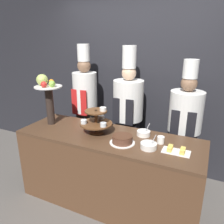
% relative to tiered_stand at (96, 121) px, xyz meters
% --- Properties ---
extents(ground_plane, '(14.00, 14.00, 0.00)m').
position_rel_tiered_stand_xyz_m(ground_plane, '(0.16, -0.37, -1.03)').
color(ground_plane, '#5B5651').
extents(wall_back, '(10.00, 0.06, 2.80)m').
position_rel_tiered_stand_xyz_m(wall_back, '(0.16, 1.03, 0.37)').
color(wall_back, '#232328').
rests_on(wall_back, ground_plane).
extents(buffet_counter, '(2.09, 0.70, 0.88)m').
position_rel_tiered_stand_xyz_m(buffet_counter, '(0.16, -0.02, -0.59)').
color(buffet_counter, brown).
rests_on(buffet_counter, ground_plane).
extents(tiered_stand, '(0.37, 0.37, 0.31)m').
position_rel_tiered_stand_xyz_m(tiered_stand, '(0.00, 0.00, 0.00)').
color(tiered_stand, brown).
rests_on(tiered_stand, buffet_counter).
extents(fruit_pedestal, '(0.33, 0.33, 0.63)m').
position_rel_tiered_stand_xyz_m(fruit_pedestal, '(-0.68, 0.00, 0.25)').
color(fruit_pedestal, '#2D231E').
rests_on(fruit_pedestal, buffet_counter).
extents(cake_round, '(0.26, 0.26, 0.09)m').
position_rel_tiered_stand_xyz_m(cake_round, '(0.37, -0.12, -0.11)').
color(cake_round, white).
rests_on(cake_round, buffet_counter).
extents(cup_white, '(0.07, 0.07, 0.07)m').
position_rel_tiered_stand_xyz_m(cup_white, '(0.73, 0.05, -0.11)').
color(cup_white, white).
rests_on(cup_white, buffet_counter).
extents(cake_square_tray, '(0.26, 0.15, 0.05)m').
position_rel_tiered_stand_xyz_m(cake_square_tray, '(0.91, -0.08, -0.13)').
color(cake_square_tray, white).
rests_on(cake_square_tray, buffet_counter).
extents(serving_bowl_near, '(0.16, 0.16, 0.16)m').
position_rel_tiered_stand_xyz_m(serving_bowl_near, '(0.65, -0.12, -0.12)').
color(serving_bowl_near, white).
rests_on(serving_bowl_near, buffet_counter).
extents(serving_bowl_far, '(0.15, 0.15, 0.16)m').
position_rel_tiered_stand_xyz_m(serving_bowl_far, '(0.51, 0.16, -0.12)').
color(serving_bowl_far, white).
rests_on(serving_bowl_far, buffet_counter).
extents(chef_left, '(0.35, 0.35, 1.85)m').
position_rel_tiered_stand_xyz_m(chef_left, '(-0.55, 0.64, -0.01)').
color(chef_left, '#38332D').
rests_on(chef_left, ground_plane).
extents(chef_center_left, '(0.41, 0.41, 1.84)m').
position_rel_tiered_stand_xyz_m(chef_center_left, '(0.14, 0.64, -0.06)').
color(chef_center_left, black).
rests_on(chef_center_left, ground_plane).
extents(chef_center_right, '(0.40, 0.40, 1.69)m').
position_rel_tiered_stand_xyz_m(chef_center_right, '(0.89, 0.64, -0.12)').
color(chef_center_right, black).
rests_on(chef_center_right, ground_plane).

